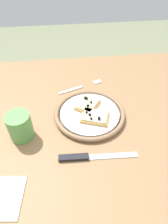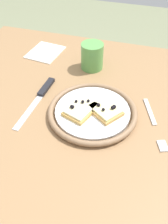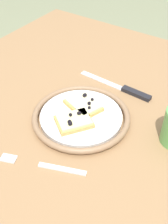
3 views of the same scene
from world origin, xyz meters
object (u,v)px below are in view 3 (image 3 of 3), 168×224
Objects in this scene: dining_table at (84,125)px; plate at (81,117)px; pizza_slice_near at (83,104)px; pizza_slice_far at (74,121)px; knife at (126,90)px; fork at (42,165)px.

plate is (-0.06, -0.03, 0.09)m from dining_table.
pizza_slice_near is 0.07m from pizza_slice_far.
dining_table is at bearing 148.26° from knife.
fork is at bearing -169.28° from dining_table.
dining_table is at bearing 28.26° from plate.
knife reaches higher than dining_table.
dining_table is at bearing 32.81° from pizza_slice_near.
pizza_slice_near reaches higher than fork.
dining_table is 0.16m from knife.
plate is 1.07× the size of knife.
pizza_slice_far is 0.57× the size of fork.
pizza_slice_near is at bearing 13.72° from pizza_slice_far.
pizza_slice_near is at bearing 7.18° from fork.
fork is (-0.17, -0.01, -0.01)m from plate.
pizza_slice_near is 0.46× the size of knife.
knife is 0.35m from fork.
pizza_slice_far reaches higher than fork.
dining_table is 0.15m from pizza_slice_far.
pizza_slice_far is at bearing -159.99° from dining_table.
plate is 0.04m from pizza_slice_far.
fork is (-0.35, 0.03, -0.00)m from knife.
fork is at bearing -172.82° from pizza_slice_near.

